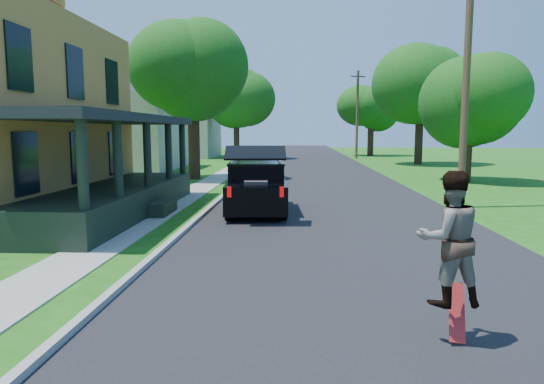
# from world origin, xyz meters

# --- Properties ---
(ground) EXTENTS (140.00, 140.00, 0.00)m
(ground) POSITION_xyz_m (0.00, 0.00, 0.00)
(ground) COLOR #184F0F
(ground) RESTS_ON ground
(street) EXTENTS (8.00, 120.00, 0.02)m
(street) POSITION_xyz_m (0.00, 20.00, 0.00)
(street) COLOR black
(street) RESTS_ON ground
(curb) EXTENTS (0.15, 120.00, 0.12)m
(curb) POSITION_xyz_m (-4.05, 20.00, 0.00)
(curb) COLOR gray
(curb) RESTS_ON ground
(sidewalk) EXTENTS (1.30, 120.00, 0.03)m
(sidewalk) POSITION_xyz_m (-5.60, 20.00, 0.00)
(sidewalk) COLOR gray
(sidewalk) RESTS_ON ground
(front_walk) EXTENTS (6.50, 1.20, 0.03)m
(front_walk) POSITION_xyz_m (-9.50, 6.00, 0.00)
(front_walk) COLOR gray
(front_walk) RESTS_ON ground
(neighbor_house_mid) EXTENTS (12.78, 12.78, 8.30)m
(neighbor_house_mid) POSITION_xyz_m (-13.50, 24.00, 4.19)
(neighbor_house_mid) COLOR #9C968A
(neighbor_house_mid) RESTS_ON ground
(neighbor_house_far) EXTENTS (12.78, 12.78, 8.30)m
(neighbor_house_far) POSITION_xyz_m (-13.50, 40.00, 4.19)
(neighbor_house_far) COLOR #9C968A
(neighbor_house_far) RESTS_ON ground
(black_suv) EXTENTS (2.13, 4.85, 2.21)m
(black_suv) POSITION_xyz_m (-2.44, 6.58, 0.84)
(black_suv) COLOR black
(black_suv) RESTS_ON ground
(skateboarder) EXTENTS (0.89, 0.74, 1.66)m
(skateboarder) POSITION_xyz_m (0.73, -3.00, 1.32)
(skateboarder) COLOR black
(skateboarder) RESTS_ON ground
(skateboard) EXTENTS (0.28, 0.45, 0.69)m
(skateboard) POSITION_xyz_m (0.88, -2.96, 0.35)
(skateboard) COLOR #9E0E0D
(skateboard) RESTS_ON ground
(tree_left_mid) EXTENTS (6.98, 7.23, 8.85)m
(tree_left_mid) POSITION_xyz_m (-6.80, 17.48, 5.84)
(tree_left_mid) COLOR black
(tree_left_mid) RESTS_ON ground
(tree_left_far) EXTENTS (6.52, 6.67, 8.45)m
(tree_left_far) POSITION_xyz_m (-6.91, 36.78, 5.52)
(tree_left_far) COLOR black
(tree_left_far) RESTS_ON ground
(tree_right_near) EXTENTS (5.02, 5.06, 7.19)m
(tree_right_near) POSITION_xyz_m (7.49, 16.54, 4.79)
(tree_right_near) COLOR black
(tree_right_near) RESTS_ON ground
(tree_right_mid) EXTENTS (7.56, 7.71, 9.60)m
(tree_right_mid) POSITION_xyz_m (8.44, 30.35, 6.16)
(tree_right_mid) COLOR black
(tree_right_mid) RESTS_ON ground
(tree_right_far) EXTENTS (6.37, 5.95, 8.25)m
(tree_right_far) POSITION_xyz_m (6.53, 43.16, 5.40)
(tree_right_far) COLOR black
(tree_right_far) RESTS_ON ground
(utility_pole_near) EXTENTS (1.51, 0.26, 8.86)m
(utility_pole_near) POSITION_xyz_m (4.50, 7.98, 4.57)
(utility_pole_near) COLOR #422D1F
(utility_pole_near) RESTS_ON ground
(utility_pole_far) EXTENTS (1.41, 0.59, 8.27)m
(utility_pole_far) POSITION_xyz_m (4.50, 37.98, 4.27)
(utility_pole_far) COLOR #422D1F
(utility_pole_far) RESTS_ON ground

